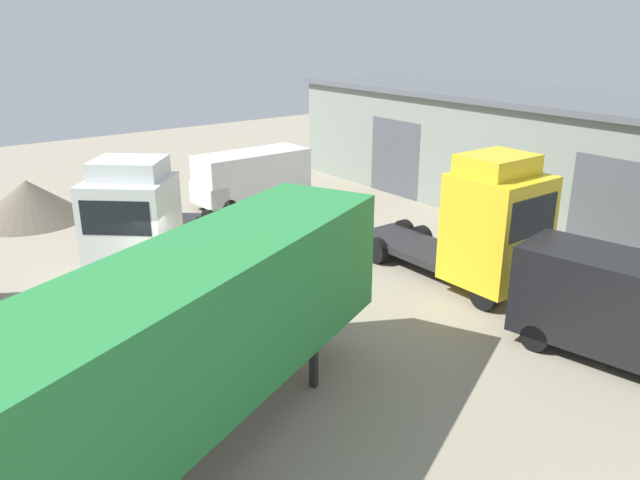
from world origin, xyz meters
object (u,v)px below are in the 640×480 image
Objects in this scene: tractor_unit_white at (139,222)px; delivery_van_black at (636,311)px; delivery_van_white at (249,176)px; container_trailer_green at (162,353)px; tractor_unit_yellow at (484,227)px; gravel_pile at (29,200)px; traffic_cone at (76,315)px.

tractor_unit_white is 1.16× the size of delivery_van_black.
tractor_unit_white reaches higher than delivery_van_white.
tractor_unit_yellow reaches higher than container_trailer_green.
delivery_van_black is at bearing -40.06° from container_trailer_green.
tractor_unit_white is 10.91m from tractor_unit_yellow.
gravel_pile is at bearing -149.78° from tractor_unit_yellow.
container_trailer_green is at bearing -3.91° from traffic_cone.
container_trailer_green reaches higher than gravel_pile.
container_trailer_green is 11.67m from tractor_unit_yellow.
gravel_pile is (-8.88, -1.37, -1.03)m from tractor_unit_white.
tractor_unit_white is at bearing -132.14° from tractor_unit_yellow.
traffic_cone is (-5.23, -10.93, -1.77)m from tractor_unit_yellow.
tractor_unit_yellow reaches higher than tractor_unit_white.
delivery_van_black is at bearing 44.16° from traffic_cone.
tractor_unit_white reaches higher than traffic_cone.
delivery_van_white reaches higher than traffic_cone.
tractor_unit_white is 11.91× the size of traffic_cone.
container_trailer_green is 2.14× the size of delivery_van_black.
traffic_cone is (-10.45, -10.14, -1.19)m from delivery_van_black.
tractor_unit_yellow is at bearing 89.53° from tractor_unit_white.
container_trailer_green reaches higher than traffic_cone.
traffic_cone is at bearing -146.55° from delivery_van_black.
container_trailer_green is 2.28× the size of delivery_van_white.
tractor_unit_yellow is at bearing 64.40° from traffic_cone.
traffic_cone is at bearing -7.52° from gravel_pile.
container_trailer_green is 7.86m from traffic_cone.
tractor_unit_white is 8.97m from delivery_van_white.
container_trailer_green reaches higher than delivery_van_black.
container_trailer_green is 11.12m from delivery_van_black.
delivery_van_black is 0.85× the size of tractor_unit_yellow.
tractor_unit_yellow reaches higher than traffic_cone.
gravel_pile reaches higher than traffic_cone.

